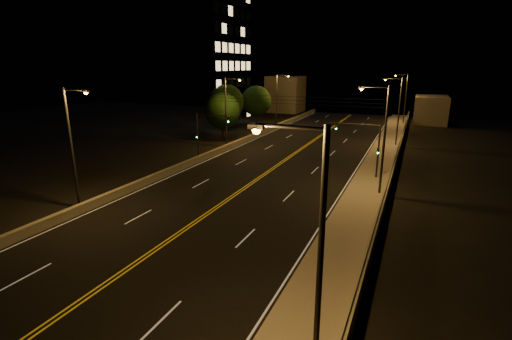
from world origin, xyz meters
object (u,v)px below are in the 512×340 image
at_px(streetlight_1, 381,134).
at_px(traffic_signal_left, 205,131).
at_px(streetlight_2, 397,108).
at_px(tree_0, 223,111).
at_px(streetlight_0, 312,251).
at_px(streetlight_5, 227,108).
at_px(streetlight_6, 278,97).
at_px(tree_1, 226,102).
at_px(traffic_signal_right, 368,143).
at_px(tree_2, 256,101).
at_px(streetlight_3, 404,96).
at_px(streetlight_4, 73,141).
at_px(building_tower, 178,57).

relative_size(streetlight_1, traffic_signal_left, 1.67).
xyz_separation_m(streetlight_1, streetlight_2, (0.00, 22.28, 0.00)).
bearing_deg(streetlight_1, tree_0, 145.77).
bearing_deg(streetlight_0, streetlight_5, 121.43).
distance_m(streetlight_2, traffic_signal_left, 26.82).
distance_m(streetlight_6, tree_1, 10.98).
bearing_deg(traffic_signal_right, tree_1, 143.69).
distance_m(streetlight_0, tree_2, 59.02).
distance_m(streetlight_1, streetlight_3, 44.44).
xyz_separation_m(streetlight_0, streetlight_5, (-21.46, 35.12, 0.00)).
distance_m(streetlight_4, tree_2, 43.91).
height_order(streetlight_2, tree_2, streetlight_2).
bearing_deg(traffic_signal_right, streetlight_1, -71.91).
relative_size(streetlight_0, streetlight_3, 1.00).
distance_m(streetlight_5, tree_2, 18.67).
distance_m(streetlight_4, streetlight_5, 25.45).
xyz_separation_m(streetlight_6, traffic_signal_left, (1.18, -28.21, -1.83)).
xyz_separation_m(streetlight_1, tree_1, (-27.44, 23.83, -0.41)).
distance_m(building_tower, tree_2, 17.37).
distance_m(streetlight_4, tree_0, 29.16).
bearing_deg(streetlight_4, streetlight_0, -24.25).
bearing_deg(streetlight_2, tree_2, 160.40).
bearing_deg(tree_0, streetlight_5, -52.70).
bearing_deg(tree_2, streetlight_1, -51.23).
height_order(streetlight_3, streetlight_5, same).
bearing_deg(streetlight_6, streetlight_1, -56.99).
bearing_deg(building_tower, streetlight_1, -35.80).
bearing_deg(tree_1, traffic_signal_left, -69.38).
height_order(tree_0, tree_2, tree_2).
xyz_separation_m(streetlight_2, streetlight_5, (-21.46, -9.39, 0.00)).
bearing_deg(streetlight_4, traffic_signal_left, 86.13).
relative_size(streetlight_2, traffic_signal_right, 1.67).
distance_m(streetlight_5, tree_1, 12.48).
xyz_separation_m(streetlight_6, tree_1, (-5.98, -9.21, -0.41)).
distance_m(streetlight_1, traffic_signal_left, 20.93).
bearing_deg(tree_1, streetlight_4, -80.67).
relative_size(streetlight_3, building_tower, 0.36).
relative_size(streetlight_0, streetlight_6, 1.00).
xyz_separation_m(streetlight_4, tree_1, (-5.98, 36.39, -0.41)).
distance_m(streetlight_1, building_tower, 50.38).
xyz_separation_m(streetlight_4, streetlight_5, (0.00, 25.45, 0.00)).
bearing_deg(streetlight_5, tree_1, 118.64).
distance_m(streetlight_0, building_tower, 65.80).
height_order(streetlight_1, traffic_signal_left, streetlight_1).
height_order(streetlight_4, building_tower, building_tower).
relative_size(streetlight_1, tree_1, 1.19).
height_order(streetlight_0, building_tower, building_tower).
bearing_deg(streetlight_0, traffic_signal_left, 126.86).
distance_m(streetlight_3, tree_2, 28.35).
xyz_separation_m(building_tower, tree_1, (13.02, -5.35, -7.46)).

